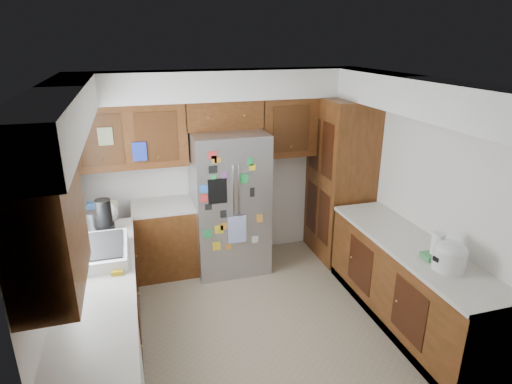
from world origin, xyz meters
TOP-DOWN VIEW (x-y plane):
  - floor at (0.00, 0.00)m, footprint 3.60×3.60m
  - room_shell at (-0.11, 0.36)m, footprint 3.64×3.24m
  - left_counter_run at (-1.36, 0.03)m, footprint 1.36×3.20m
  - right_counter_run at (1.50, -0.47)m, footprint 0.63×2.25m
  - pantry at (1.50, 1.15)m, footprint 0.60×0.90m
  - fridge at (-0.00, 1.20)m, footprint 0.90×0.79m
  - bridge_cabinet at (0.00, 1.43)m, footprint 0.96×0.34m
  - fridge_top_items at (-0.01, 1.43)m, footprint 0.56×0.35m
  - sink_assembly at (-1.50, 0.10)m, footprint 0.52×0.74m
  - left_counter_clutter at (-1.48, 0.82)m, footprint 0.33×0.89m
  - rice_cooker at (1.50, -0.98)m, footprint 0.30×0.29m
  - paper_towel at (1.52, -0.79)m, footprint 0.12×0.12m

SIDE VIEW (x-z plane):
  - floor at x=0.00m, z-range 0.00..0.00m
  - right_counter_run at x=1.50m, z-range -0.04..0.88m
  - left_counter_run at x=-1.36m, z-range -0.03..0.89m
  - fridge at x=0.00m, z-range 0.00..1.80m
  - sink_assembly at x=-1.50m, z-range 0.80..1.17m
  - paper_towel at x=1.52m, z-range 0.92..1.18m
  - left_counter_clutter at x=-1.48m, z-range 0.86..1.24m
  - rice_cooker at x=1.50m, z-range 0.93..1.18m
  - pantry at x=1.50m, z-range 0.00..2.15m
  - room_shell at x=-0.11m, z-range 0.56..3.08m
  - bridge_cabinet at x=0.00m, z-range 1.80..2.15m
  - fridge_top_items at x=-0.01m, z-range 2.14..2.41m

